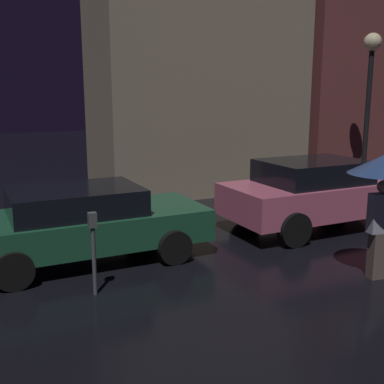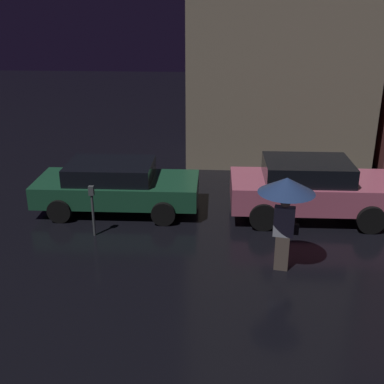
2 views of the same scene
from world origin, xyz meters
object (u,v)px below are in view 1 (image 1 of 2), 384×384
parking_meter (93,244)px  street_lamp_near (370,76)px  parked_car_pink (316,192)px  parked_car_green (84,222)px

parking_meter → street_lamp_near: size_ratio=0.28×
parked_car_pink → parked_car_green: bearing=178.1°
parked_car_pink → parking_meter: parked_car_pink is taller
street_lamp_near → parking_meter: bearing=-157.0°
parked_car_green → parked_car_pink: size_ratio=1.03×
parked_car_green → parking_meter: size_ratio=3.40×
parking_meter → street_lamp_near: bearing=23.0°
street_lamp_near → parked_car_green: bearing=-165.9°
parking_meter → street_lamp_near: street_lamp_near is taller
parking_meter → street_lamp_near: (8.84, 3.75, 2.58)m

